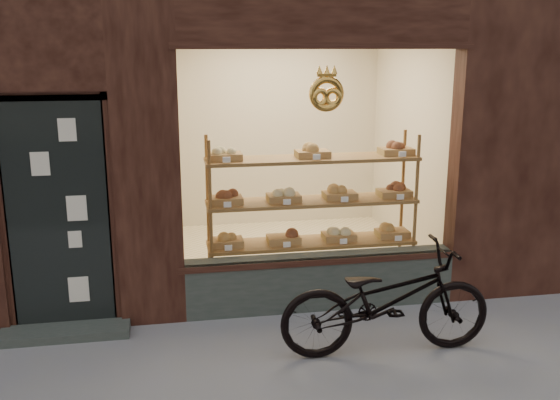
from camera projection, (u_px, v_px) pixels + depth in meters
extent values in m
cube|color=#2A3530|center=(320.00, 281.00, 6.27)|extent=(2.70, 0.25, 0.55)
cube|color=black|center=(58.00, 215.00, 5.59)|extent=(0.90, 0.04, 2.15)
cube|color=#2A3530|center=(65.00, 332.00, 5.69)|extent=(1.15, 0.35, 0.08)
torus|color=gold|center=(326.00, 94.00, 5.72)|extent=(0.33, 0.07, 0.33)
cube|color=brown|center=(311.00, 286.00, 6.73)|extent=(2.20, 0.45, 0.04)
cube|color=brown|center=(311.00, 242.00, 6.61)|extent=(2.20, 0.45, 0.03)
cube|color=brown|center=(312.00, 201.00, 6.50)|extent=(2.20, 0.45, 0.04)
cube|color=brown|center=(312.00, 159.00, 6.39)|extent=(2.20, 0.45, 0.04)
cylinder|color=brown|center=(211.00, 225.00, 6.17)|extent=(0.04, 0.04, 1.70)
cylinder|color=brown|center=(415.00, 215.00, 6.54)|extent=(0.04, 0.04, 1.70)
cylinder|color=brown|center=(208.00, 215.00, 6.54)|extent=(0.04, 0.04, 1.70)
cylinder|color=brown|center=(402.00, 206.00, 6.91)|extent=(0.04, 0.04, 1.70)
cube|color=#9C6743|center=(227.00, 242.00, 6.45)|extent=(0.34, 0.24, 0.07)
sphere|color=#B48F44|center=(226.00, 234.00, 6.42)|extent=(0.11, 0.11, 0.11)
cube|color=white|center=(228.00, 248.00, 6.27)|extent=(0.07, 0.01, 0.05)
cube|color=#9C6743|center=(284.00, 239.00, 6.55)|extent=(0.34, 0.24, 0.07)
sphere|color=brown|center=(284.00, 231.00, 6.53)|extent=(0.11, 0.11, 0.11)
cube|color=white|center=(287.00, 245.00, 6.37)|extent=(0.08, 0.01, 0.05)
cube|color=#9C6743|center=(339.00, 236.00, 6.65)|extent=(0.34, 0.24, 0.07)
sphere|color=#D6C785|center=(339.00, 229.00, 6.63)|extent=(0.11, 0.11, 0.11)
cube|color=white|center=(344.00, 241.00, 6.48)|extent=(0.07, 0.01, 0.05)
cube|color=#9C6743|center=(392.00, 233.00, 6.75)|extent=(0.34, 0.24, 0.07)
sphere|color=#B48F44|center=(393.00, 226.00, 6.73)|extent=(0.11, 0.11, 0.11)
cube|color=white|center=(398.00, 238.00, 6.58)|extent=(0.08, 0.01, 0.05)
cube|color=#9C6743|center=(226.00, 200.00, 6.34)|extent=(0.34, 0.24, 0.07)
sphere|color=brown|center=(226.00, 192.00, 6.32)|extent=(0.11, 0.11, 0.11)
cube|color=white|center=(227.00, 205.00, 6.16)|extent=(0.07, 0.01, 0.06)
cube|color=#9C6743|center=(284.00, 198.00, 6.44)|extent=(0.34, 0.24, 0.07)
sphere|color=#D6C785|center=(284.00, 190.00, 6.42)|extent=(0.11, 0.11, 0.11)
cube|color=white|center=(287.00, 202.00, 6.26)|extent=(0.08, 0.01, 0.06)
cube|color=#9C6743|center=(340.00, 195.00, 6.54)|extent=(0.34, 0.24, 0.07)
sphere|color=#B48F44|center=(340.00, 187.00, 6.52)|extent=(0.11, 0.11, 0.11)
cube|color=white|center=(345.00, 199.00, 6.37)|extent=(0.07, 0.01, 0.06)
cube|color=#9C6743|center=(394.00, 193.00, 6.65)|extent=(0.34, 0.24, 0.07)
sphere|color=brown|center=(394.00, 185.00, 6.63)|extent=(0.11, 0.11, 0.11)
cube|color=white|center=(400.00, 197.00, 6.47)|extent=(0.08, 0.01, 0.06)
cube|color=#9C6743|center=(225.00, 157.00, 6.23)|extent=(0.34, 0.24, 0.07)
sphere|color=#D6C785|center=(225.00, 148.00, 6.21)|extent=(0.11, 0.11, 0.11)
cube|color=white|center=(227.00, 160.00, 6.05)|extent=(0.07, 0.01, 0.06)
cube|color=#9C6743|center=(312.00, 154.00, 6.38)|extent=(0.34, 0.24, 0.07)
sphere|color=#B48F44|center=(313.00, 146.00, 6.36)|extent=(0.11, 0.11, 0.11)
cube|color=white|center=(317.00, 157.00, 6.21)|extent=(0.07, 0.01, 0.06)
cube|color=#9C6743|center=(396.00, 151.00, 6.54)|extent=(0.34, 0.24, 0.07)
sphere|color=brown|center=(396.00, 143.00, 6.52)|extent=(0.11, 0.11, 0.11)
cube|color=white|center=(402.00, 154.00, 6.36)|extent=(0.08, 0.01, 0.06)
imported|color=black|center=(386.00, 300.00, 5.29)|extent=(1.84, 0.68, 0.96)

